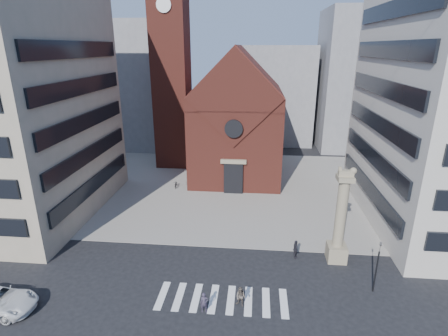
% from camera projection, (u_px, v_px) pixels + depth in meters
% --- Properties ---
extents(ground, '(120.00, 120.00, 0.00)m').
position_uv_depth(ground, '(219.00, 274.00, 28.83)').
color(ground, black).
rests_on(ground, ground).
extents(piazza, '(46.00, 30.00, 0.05)m').
position_uv_depth(piazza, '(234.00, 187.00, 46.68)').
color(piazza, gray).
rests_on(piazza, ground).
extents(zebra_crossing, '(10.20, 3.20, 0.01)m').
position_uv_depth(zebra_crossing, '(222.00, 299.00, 25.96)').
color(zebra_crossing, white).
rests_on(zebra_crossing, ground).
extents(church, '(12.00, 16.65, 18.00)m').
position_uv_depth(church, '(238.00, 119.00, 49.74)').
color(church, maroon).
rests_on(church, ground).
extents(campanile, '(5.50, 5.50, 31.20)m').
position_uv_depth(campanile, '(171.00, 61.00, 50.85)').
color(campanile, maroon).
rests_on(campanile, ground).
extents(bg_block_left, '(16.00, 14.00, 22.00)m').
position_uv_depth(bg_block_left, '(135.00, 85.00, 64.58)').
color(bg_block_left, gray).
rests_on(bg_block_left, ground).
extents(bg_block_mid, '(14.00, 12.00, 18.00)m').
position_uv_depth(bg_block_mid, '(274.00, 94.00, 67.64)').
color(bg_block_mid, gray).
rests_on(bg_block_mid, ground).
extents(bg_block_right, '(16.00, 14.00, 24.00)m').
position_uv_depth(bg_block_right, '(366.00, 81.00, 62.41)').
color(bg_block_right, gray).
rests_on(bg_block_right, ground).
extents(lion_column, '(1.63, 1.60, 8.68)m').
position_uv_depth(lion_column, '(340.00, 225.00, 29.63)').
color(lion_column, gray).
rests_on(lion_column, ground).
extents(traffic_light, '(0.13, 0.16, 4.30)m').
position_uv_depth(traffic_light, '(377.00, 266.00, 26.07)').
color(traffic_light, black).
rests_on(traffic_light, ground).
extents(pedestrian_0, '(0.61, 0.45, 1.52)m').
position_uv_depth(pedestrian_0, '(204.00, 303.00, 24.53)').
color(pedestrian_0, '#352E40').
rests_on(pedestrian_0, ground).
extents(pedestrian_1, '(0.92, 0.84, 1.53)m').
position_uv_depth(pedestrian_1, '(241.00, 297.00, 25.09)').
color(pedestrian_1, '#5C534A').
rests_on(pedestrian_1, ground).
extents(pedestrian_2, '(0.54, 1.05, 1.72)m').
position_uv_depth(pedestrian_2, '(295.00, 249.00, 30.79)').
color(pedestrian_2, '#232229').
rests_on(pedestrian_2, ground).
extents(scooter_0, '(0.80, 1.73, 0.87)m').
position_uv_depth(scooter_0, '(176.00, 184.00, 46.40)').
color(scooter_0, black).
rests_on(scooter_0, piazza).
extents(scooter_1, '(0.67, 1.66, 0.97)m').
position_uv_depth(scooter_1, '(188.00, 184.00, 46.25)').
color(scooter_1, black).
rests_on(scooter_1, piazza).
extents(scooter_2, '(0.80, 1.73, 0.87)m').
position_uv_depth(scooter_2, '(200.00, 185.00, 46.12)').
color(scooter_2, black).
rests_on(scooter_2, piazza).
extents(scooter_3, '(0.67, 1.66, 0.97)m').
position_uv_depth(scooter_3, '(211.00, 185.00, 45.97)').
color(scooter_3, black).
rests_on(scooter_3, piazza).
extents(scooter_4, '(0.80, 1.73, 0.87)m').
position_uv_depth(scooter_4, '(224.00, 186.00, 45.84)').
color(scooter_4, black).
rests_on(scooter_4, piazza).
extents(scooter_5, '(0.67, 1.66, 0.97)m').
position_uv_depth(scooter_5, '(236.00, 186.00, 45.68)').
color(scooter_5, black).
rests_on(scooter_5, piazza).
extents(scooter_6, '(0.80, 1.73, 0.87)m').
position_uv_depth(scooter_6, '(248.00, 187.00, 45.56)').
color(scooter_6, black).
rests_on(scooter_6, piazza).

